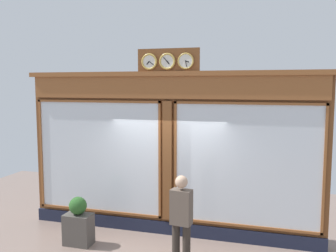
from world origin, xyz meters
The scene contains 4 objects.
shop_facade centered at (0.00, -0.13, 1.77)m, with size 6.60×0.42×4.00m.
pedestrian centered at (-0.65, 1.42, 0.93)m, with size 0.39×0.27×1.69m.
planter_box centered at (1.61, 1.02, 0.32)m, with size 0.56×0.36×0.63m, color #4C4742.
planter_shrub centered at (1.61, 1.02, 0.81)m, with size 0.36×0.36×0.36m, color #285623.
Camera 1 is at (-2.16, 7.46, 3.24)m, focal length 39.43 mm.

